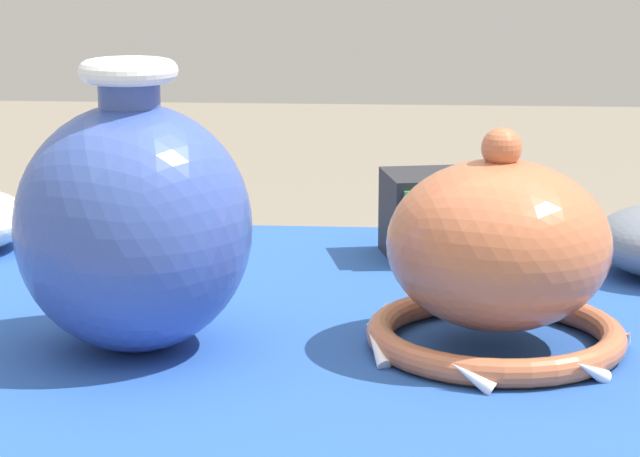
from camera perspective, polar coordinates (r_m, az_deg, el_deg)
name	(u,v)px	position (r m, az deg, el deg)	size (l,w,h in m)	color
display_table	(313,413)	(1.11, -0.33, -8.43)	(1.03, 0.67, 0.74)	olive
vase_tall_bulbous	(134,224)	(0.99, -8.52, 0.20)	(0.19, 0.19, 0.23)	#3851A8
vase_dome_bell	(498,261)	(0.99, 8.13, -1.47)	(0.22, 0.22, 0.18)	#BC6642
mosaic_tile_box	(444,215)	(1.28, 5.71, 0.61)	(0.14, 0.12, 0.09)	#232328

